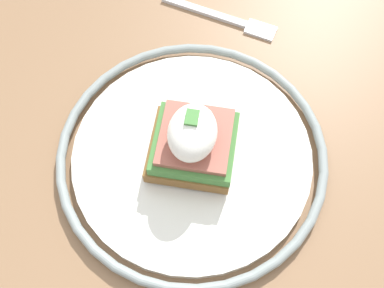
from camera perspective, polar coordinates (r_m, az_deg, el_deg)
ground_plane at (r=1.21m, az=-2.25°, el=-16.31°), size 6.00×6.00×0.00m
dining_table at (r=0.62m, az=-4.28°, el=-6.74°), size 0.98×0.80×0.73m
plate at (r=0.50m, az=0.00°, el=-1.35°), size 0.28×0.28×0.02m
sandwich at (r=0.47m, az=0.13°, el=0.29°), size 0.08×0.09×0.08m
fork at (r=0.61m, az=3.83°, el=14.68°), size 0.05×0.15×0.00m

